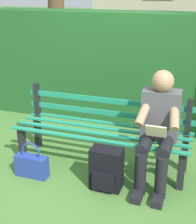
{
  "coord_description": "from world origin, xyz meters",
  "views": [
    {
      "loc": [
        -1.04,
        3.11,
        1.92
      ],
      "look_at": [
        0.0,
        0.1,
        0.69
      ],
      "focal_mm": 51.86,
      "sensor_mm": 36.0,
      "label": 1
    }
  ],
  "objects": [
    {
      "name": "park_bench",
      "position": [
        0.0,
        -0.07,
        0.42
      ],
      "size": [
        1.98,
        0.53,
        0.84
      ],
      "color": "black",
      "rests_on": "ground"
    },
    {
      "name": "backpack",
      "position": [
        -0.2,
        0.41,
        0.21
      ],
      "size": [
        0.32,
        0.26,
        0.44
      ],
      "color": "black",
      "rests_on": "ground"
    },
    {
      "name": "ground",
      "position": [
        0.0,
        0.0,
        0.0
      ],
      "size": [
        60.0,
        60.0,
        0.0
      ],
      "primitive_type": "plane",
      "color": "#477533"
    },
    {
      "name": "person_seated",
      "position": [
        -0.64,
        0.1,
        0.62
      ],
      "size": [
        0.44,
        0.73,
        1.17
      ],
      "color": "#4C4C51",
      "rests_on": "ground"
    },
    {
      "name": "hedge_backdrop",
      "position": [
        -0.41,
        -1.45,
        0.83
      ],
      "size": [
        5.34,
        0.68,
        1.65
      ],
      "color": "#1E5123",
      "rests_on": "ground"
    },
    {
      "name": "handbag",
      "position": [
        0.63,
        0.47,
        0.13
      ],
      "size": [
        0.36,
        0.12,
        0.4
      ],
      "color": "navy",
      "rests_on": "ground"
    }
  ]
}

